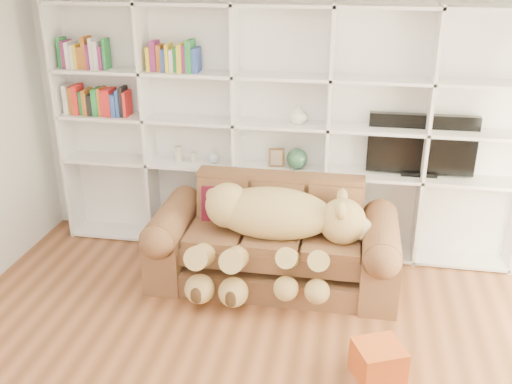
% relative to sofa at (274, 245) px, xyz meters
% --- Properties ---
extents(wall_back, '(5.00, 0.02, 2.70)m').
position_rel_sofa_xyz_m(wall_back, '(-0.03, 0.82, 1.00)').
color(wall_back, white).
rests_on(wall_back, floor).
extents(bookshelf, '(4.43, 0.35, 2.40)m').
position_rel_sofa_xyz_m(bookshelf, '(-0.27, 0.68, 0.96)').
color(bookshelf, white).
rests_on(bookshelf, floor).
extents(sofa, '(2.18, 0.94, 0.92)m').
position_rel_sofa_xyz_m(sofa, '(0.00, 0.00, 0.00)').
color(sofa, brown).
rests_on(sofa, floor).
extents(teddy_bear, '(1.53, 0.86, 0.89)m').
position_rel_sofa_xyz_m(teddy_bear, '(0.01, -0.18, 0.28)').
color(teddy_bear, tan).
rests_on(teddy_bear, sofa).
extents(throw_pillow, '(0.38, 0.24, 0.37)m').
position_rel_sofa_xyz_m(throw_pillow, '(-0.52, 0.15, 0.29)').
color(throw_pillow, maroon).
rests_on(throw_pillow, sofa).
extents(gift_box, '(0.42, 0.41, 0.26)m').
position_rel_sofa_xyz_m(gift_box, '(0.92, -1.17, -0.22)').
color(gift_box, '#C8501A').
rests_on(gift_box, floor).
extents(tv, '(0.98, 0.18, 0.58)m').
position_rel_sofa_xyz_m(tv, '(1.26, 0.67, 0.80)').
color(tv, black).
rests_on(tv, bookshelf).
extents(picture_frame, '(0.15, 0.04, 0.18)m').
position_rel_sofa_xyz_m(picture_frame, '(-0.08, 0.62, 0.62)').
color(picture_frame, '#54381C').
rests_on(picture_frame, bookshelf).
extents(green_vase, '(0.20, 0.20, 0.20)m').
position_rel_sofa_xyz_m(green_vase, '(0.12, 0.62, 0.62)').
color(green_vase, '#2B553B').
rests_on(green_vase, bookshelf).
extents(figurine_tall, '(0.09, 0.09, 0.16)m').
position_rel_sofa_xyz_m(figurine_tall, '(-1.06, 0.62, 0.60)').
color(figurine_tall, beige).
rests_on(figurine_tall, bookshelf).
extents(figurine_short, '(0.08, 0.08, 0.10)m').
position_rel_sofa_xyz_m(figurine_short, '(-0.91, 0.62, 0.57)').
color(figurine_short, beige).
rests_on(figurine_short, bookshelf).
extents(snow_globe, '(0.11, 0.11, 0.11)m').
position_rel_sofa_xyz_m(snow_globe, '(-0.70, 0.62, 0.58)').
color(snow_globe, silver).
rests_on(snow_globe, bookshelf).
extents(shelf_vase, '(0.19, 0.19, 0.18)m').
position_rel_sofa_xyz_m(shelf_vase, '(0.12, 0.62, 1.06)').
color(shelf_vase, white).
rests_on(shelf_vase, bookshelf).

